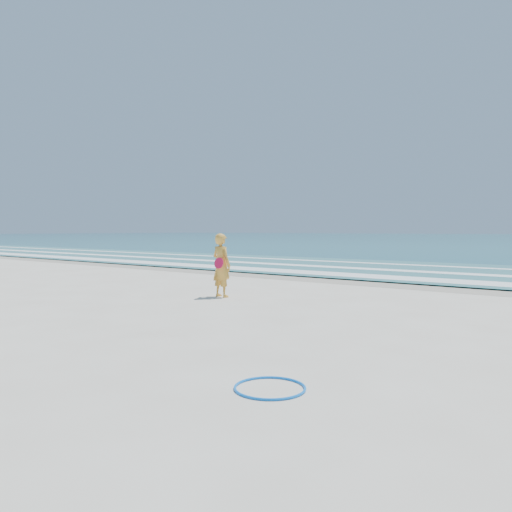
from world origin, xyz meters
The scene contains 8 objects.
ground centered at (0.00, 0.00, 0.00)m, with size 400.00×400.00×0.00m, color silver.
wet_sand centered at (0.00, 9.00, 0.00)m, with size 400.00×2.40×0.00m, color #B2A893.
shallow centered at (0.00, 14.00, 0.04)m, with size 400.00×10.00×0.01m, color #59B7AD.
foam_near centered at (0.00, 10.30, 0.05)m, with size 400.00×1.40×0.01m, color white.
foam_mid centered at (0.00, 13.20, 0.05)m, with size 400.00×0.90×0.01m, color white.
foam_far centered at (0.00, 16.50, 0.05)m, with size 400.00×0.60×0.01m, color white.
hoop centered at (4.82, -1.37, 0.01)m, with size 0.74×0.74×0.03m, color #0D74ED.
woman centered at (-0.28, 3.55, 0.77)m, with size 0.60×0.44×1.54m.
Camera 1 is at (7.80, -5.41, 1.63)m, focal length 35.00 mm.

